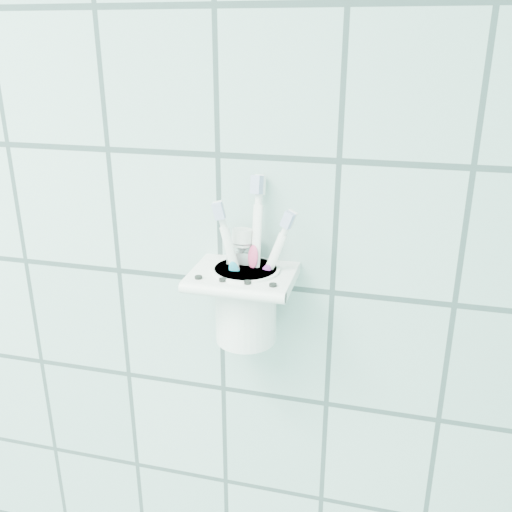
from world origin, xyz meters
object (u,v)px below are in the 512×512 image
at_px(toothpaste_tube, 238,276).
at_px(toothbrush_orange, 243,267).
at_px(cup, 246,301).
at_px(toothbrush_pink, 252,270).
at_px(toothbrush_blue, 250,263).
at_px(holder_bracket, 243,278).

bearing_deg(toothpaste_tube, toothbrush_orange, 37.04).
distance_m(cup, toothpaste_tube, 0.04).
relative_size(toothbrush_pink, toothbrush_blue, 0.88).
bearing_deg(holder_bracket, toothbrush_blue, -36.92).
xyz_separation_m(toothbrush_pink, toothpaste_tube, (-0.02, 0.01, -0.01)).
height_order(toothbrush_orange, toothpaste_tube, toothbrush_orange).
height_order(toothbrush_blue, toothbrush_orange, toothbrush_blue).
bearing_deg(toothbrush_blue, cup, 146.51).
height_order(holder_bracket, toothpaste_tube, toothpaste_tube).
relative_size(toothbrush_pink, toothbrush_orange, 1.02).
bearing_deg(toothbrush_pink, toothpaste_tube, 151.55).
xyz_separation_m(holder_bracket, cup, (0.00, 0.00, -0.04)).
bearing_deg(cup, holder_bracket, -119.02).
relative_size(holder_bracket, toothbrush_pink, 0.70).
bearing_deg(cup, toothbrush_orange, 128.04).
height_order(cup, toothbrush_orange, toothbrush_orange).
bearing_deg(toothbrush_pink, toothbrush_orange, 132.72).
height_order(holder_bracket, toothbrush_orange, toothbrush_orange).
relative_size(holder_bracket, cup, 1.27).
xyz_separation_m(cup, toothbrush_pink, (0.01, -0.01, 0.05)).
bearing_deg(toothbrush_blue, toothbrush_pink, 111.53).
distance_m(toothbrush_pink, toothbrush_blue, 0.02).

